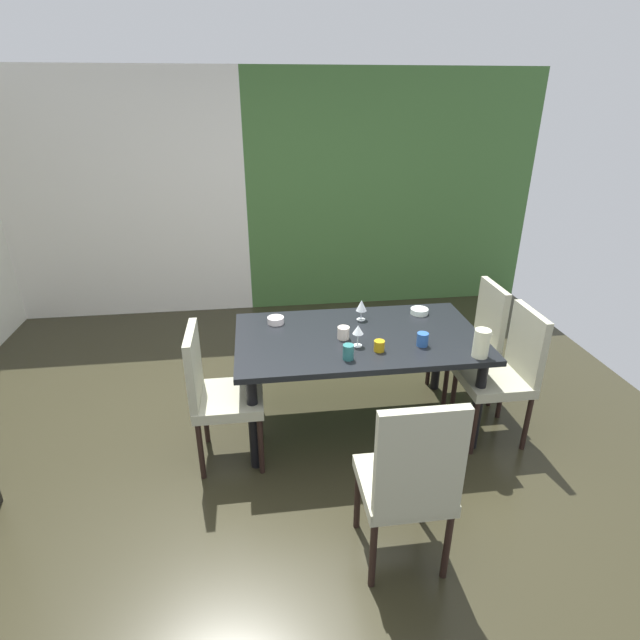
{
  "coord_description": "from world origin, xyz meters",
  "views": [
    {
      "loc": [
        -0.24,
        -2.64,
        2.28
      ],
      "look_at": [
        0.18,
        0.47,
        0.85
      ],
      "focal_mm": 28.0,
      "sensor_mm": 36.0,
      "label": 1
    }
  ],
  "objects_px": {
    "cup_east": "(348,352)",
    "serving_bowl_right": "(419,311)",
    "chair_left_near": "(216,390)",
    "dining_table": "(358,346)",
    "cup_corner": "(379,346)",
    "serving_bowl_front": "(276,320)",
    "chair_head_near": "(410,480)",
    "cup_north": "(343,333)",
    "chair_right_far": "(474,335)",
    "pitcher_center": "(482,343)",
    "cup_left": "(423,339)",
    "wine_glass_near_window": "(358,330)",
    "chair_right_near": "(506,369)",
    "wine_glass_rear": "(361,306)"
  },
  "relations": [
    {
      "from": "cup_east",
      "to": "serving_bowl_right",
      "type": "bearing_deg",
      "value": 43.3
    },
    {
      "from": "chair_left_near",
      "to": "cup_east",
      "type": "xyz_separation_m",
      "value": [
        0.85,
        -0.06,
        0.24
      ]
    },
    {
      "from": "dining_table",
      "to": "cup_corner",
      "type": "height_order",
      "value": "cup_corner"
    },
    {
      "from": "serving_bowl_front",
      "to": "cup_east",
      "type": "xyz_separation_m",
      "value": [
        0.43,
        -0.61,
        0.03
      ]
    },
    {
      "from": "cup_east",
      "to": "chair_head_near",
      "type": "bearing_deg",
      "value": -81.95
    },
    {
      "from": "chair_left_near",
      "to": "cup_north",
      "type": "height_order",
      "value": "chair_left_near"
    },
    {
      "from": "chair_right_far",
      "to": "pitcher_center",
      "type": "distance_m",
      "value": 0.79
    },
    {
      "from": "dining_table",
      "to": "cup_corner",
      "type": "relative_size",
      "value": 23.36
    },
    {
      "from": "chair_left_near",
      "to": "cup_left",
      "type": "relative_size",
      "value": 10.6
    },
    {
      "from": "serving_bowl_right",
      "to": "cup_north",
      "type": "height_order",
      "value": "cup_north"
    },
    {
      "from": "chair_right_far",
      "to": "wine_glass_near_window",
      "type": "relative_size",
      "value": 6.33
    },
    {
      "from": "dining_table",
      "to": "cup_east",
      "type": "height_order",
      "value": "cup_east"
    },
    {
      "from": "chair_right_near",
      "to": "cup_left",
      "type": "height_order",
      "value": "chair_right_near"
    },
    {
      "from": "wine_glass_near_window",
      "to": "cup_left",
      "type": "distance_m",
      "value": 0.44
    },
    {
      "from": "pitcher_center",
      "to": "chair_right_far",
      "type": "bearing_deg",
      "value": 67.63
    },
    {
      "from": "wine_glass_near_window",
      "to": "cup_corner",
      "type": "distance_m",
      "value": 0.17
    },
    {
      "from": "cup_north",
      "to": "pitcher_center",
      "type": "bearing_deg",
      "value": -24.18
    },
    {
      "from": "chair_left_near",
      "to": "cup_left",
      "type": "height_order",
      "value": "chair_left_near"
    },
    {
      "from": "chair_head_near",
      "to": "cup_east",
      "type": "height_order",
      "value": "chair_head_near"
    },
    {
      "from": "serving_bowl_right",
      "to": "cup_north",
      "type": "relative_size",
      "value": 1.58
    },
    {
      "from": "dining_table",
      "to": "pitcher_center",
      "type": "height_order",
      "value": "pitcher_center"
    },
    {
      "from": "wine_glass_near_window",
      "to": "cup_east",
      "type": "bearing_deg",
      "value": -119.14
    },
    {
      "from": "serving_bowl_right",
      "to": "dining_table",
      "type": "bearing_deg",
      "value": -150.16
    },
    {
      "from": "pitcher_center",
      "to": "dining_table",
      "type": "bearing_deg",
      "value": 150.46
    },
    {
      "from": "cup_left",
      "to": "serving_bowl_right",
      "type": "bearing_deg",
      "value": 74.11
    },
    {
      "from": "wine_glass_rear",
      "to": "cup_left",
      "type": "distance_m",
      "value": 0.57
    },
    {
      "from": "serving_bowl_front",
      "to": "cup_left",
      "type": "distance_m",
      "value": 1.07
    },
    {
      "from": "pitcher_center",
      "to": "cup_north",
      "type": "bearing_deg",
      "value": 155.82
    },
    {
      "from": "pitcher_center",
      "to": "serving_bowl_front",
      "type": "bearing_deg",
      "value": 151.89
    },
    {
      "from": "chair_head_near",
      "to": "cup_corner",
      "type": "relative_size",
      "value": 14.35
    },
    {
      "from": "chair_head_near",
      "to": "cup_left",
      "type": "bearing_deg",
      "value": 69.54
    },
    {
      "from": "chair_left_near",
      "to": "cup_corner",
      "type": "relative_size",
      "value": 13.11
    },
    {
      "from": "chair_head_near",
      "to": "serving_bowl_right",
      "type": "distance_m",
      "value": 1.68
    },
    {
      "from": "chair_right_near",
      "to": "cup_left",
      "type": "distance_m",
      "value": 0.65
    },
    {
      "from": "serving_bowl_front",
      "to": "cup_north",
      "type": "height_order",
      "value": "cup_north"
    },
    {
      "from": "chair_head_near",
      "to": "wine_glass_near_window",
      "type": "height_order",
      "value": "chair_head_near"
    },
    {
      "from": "chair_right_near",
      "to": "wine_glass_rear",
      "type": "height_order",
      "value": "chair_right_near"
    },
    {
      "from": "cup_left",
      "to": "serving_bowl_front",
      "type": "bearing_deg",
      "value": 153.03
    },
    {
      "from": "cup_corner",
      "to": "dining_table",
      "type": "bearing_deg",
      "value": 109.24
    },
    {
      "from": "cup_corner",
      "to": "cup_east",
      "type": "distance_m",
      "value": 0.24
    },
    {
      "from": "cup_corner",
      "to": "cup_east",
      "type": "bearing_deg",
      "value": -159.75
    },
    {
      "from": "cup_corner",
      "to": "cup_left",
      "type": "relative_size",
      "value": 0.81
    },
    {
      "from": "serving_bowl_right",
      "to": "serving_bowl_front",
      "type": "relative_size",
      "value": 1.11
    },
    {
      "from": "cup_left",
      "to": "pitcher_center",
      "type": "height_order",
      "value": "pitcher_center"
    },
    {
      "from": "chair_right_near",
      "to": "chair_head_near",
      "type": "bearing_deg",
      "value": 135.05
    },
    {
      "from": "dining_table",
      "to": "wine_glass_near_window",
      "type": "xyz_separation_m",
      "value": [
        -0.04,
        -0.15,
        0.2
      ]
    },
    {
      "from": "chair_right_near",
      "to": "serving_bowl_front",
      "type": "distance_m",
      "value": 1.67
    },
    {
      "from": "chair_head_near",
      "to": "serving_bowl_front",
      "type": "xyz_separation_m",
      "value": [
        -0.56,
        1.55,
        0.19
      ]
    },
    {
      "from": "serving_bowl_front",
      "to": "cup_north",
      "type": "xyz_separation_m",
      "value": [
        0.45,
        -0.31,
        0.02
      ]
    },
    {
      "from": "cup_east",
      "to": "pitcher_center",
      "type": "height_order",
      "value": "pitcher_center"
    }
  ]
}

